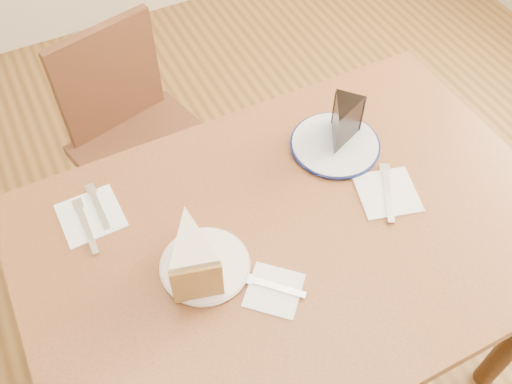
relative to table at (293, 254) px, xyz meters
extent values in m
plane|color=#492F13|center=(0.00, 0.00, -0.65)|extent=(4.00, 4.00, 0.00)
cube|color=#512B16|center=(0.00, 0.00, 0.08)|extent=(1.20, 0.80, 0.04)
cylinder|color=black|center=(-0.54, 0.34, -0.30)|extent=(0.06, 0.06, 0.71)
cylinder|color=black|center=(0.54, 0.34, -0.30)|extent=(0.06, 0.06, 0.71)
cube|color=#361B10|center=(-0.15, 0.64, -0.22)|extent=(0.49, 0.49, 0.04)
cylinder|color=#361B10|center=(-0.02, 0.85, -0.44)|extent=(0.04, 0.04, 0.41)
cylinder|color=#361B10|center=(-0.36, 0.76, -0.44)|extent=(0.04, 0.04, 0.41)
cylinder|color=#361B10|center=(0.06, 0.52, -0.44)|extent=(0.04, 0.04, 0.41)
cylinder|color=#361B10|center=(-0.27, 0.43, -0.44)|extent=(0.04, 0.04, 0.41)
cube|color=#361B10|center=(-0.19, 0.82, -0.02)|extent=(0.34, 0.11, 0.36)
cylinder|color=white|center=(-0.22, 0.01, 0.10)|extent=(0.18, 0.18, 0.01)
cylinder|color=silver|center=(0.21, 0.18, 0.10)|extent=(0.21, 0.21, 0.01)
cube|color=white|center=(-0.11, -0.11, 0.10)|extent=(0.15, 0.15, 0.00)
cube|color=white|center=(0.24, 0.00, 0.10)|extent=(0.17, 0.17, 0.00)
cube|color=white|center=(-0.39, 0.24, 0.10)|extent=(0.14, 0.14, 0.00)
cube|color=white|center=(-0.11, -0.10, 0.10)|extent=(0.11, 0.11, 0.00)
cube|color=silver|center=(0.24, -0.01, 0.10)|extent=(0.10, 0.16, 0.00)
cube|color=silver|center=(-0.37, 0.26, 0.10)|extent=(0.01, 0.14, 0.00)
cube|color=silver|center=(-0.41, 0.22, 0.10)|extent=(0.02, 0.16, 0.00)
camera|label=1|loc=(-0.40, -0.59, 1.15)|focal=40.00mm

